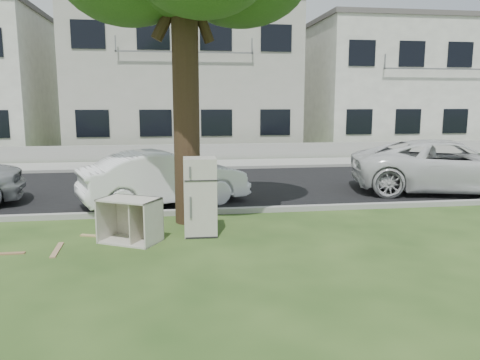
{
  "coord_description": "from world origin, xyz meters",
  "views": [
    {
      "loc": [
        -0.74,
        -8.0,
        2.54
      ],
      "look_at": [
        0.54,
        0.6,
        1.09
      ],
      "focal_mm": 35.0,
      "sensor_mm": 36.0,
      "label": 1
    }
  ],
  "objects": [
    {
      "name": "sidewalk",
      "position": [
        0.0,
        11.0,
        0.01
      ],
      "size": [
        120.0,
        2.8,
        0.01
      ],
      "primitive_type": "cube",
      "color": "gray",
      "rests_on": "ground"
    },
    {
      "name": "plank_b",
      "position": [
        -2.02,
        0.87,
        0.01
      ],
      "size": [
        0.97,
        0.46,
        0.02
      ],
      "primitive_type": "cube",
      "rotation": [
        0.0,
        0.0,
        -0.37
      ],
      "color": "tan",
      "rests_on": "ground"
    },
    {
      "name": "car_right",
      "position": [
        7.05,
        4.09,
        0.74
      ],
      "size": [
        5.8,
        3.74,
        1.49
      ],
      "primitive_type": "imported",
      "rotation": [
        0.0,
        0.0,
        1.31
      ],
      "color": "silver",
      "rests_on": "ground"
    },
    {
      "name": "cabinet",
      "position": [
        -1.51,
        0.51,
        0.4
      ],
      "size": [
        1.22,
        1.07,
        0.81
      ],
      "primitive_type": "cube",
      "rotation": [
        0.0,
        0.0,
        -0.51
      ],
      "color": "white",
      "rests_on": "ground"
    },
    {
      "name": "fridge",
      "position": [
        -0.2,
        0.79,
        0.75
      ],
      "size": [
        0.64,
        0.59,
        1.5
      ],
      "primitive_type": "cube",
      "rotation": [
        0.0,
        0.0,
        -0.03
      ],
      "color": "silver",
      "rests_on": "ground"
    },
    {
      "name": "low_wall",
      "position": [
        0.0,
        12.6,
        0.35
      ],
      "size": [
        120.0,
        0.15,
        0.7
      ],
      "primitive_type": "cube",
      "color": "gray",
      "rests_on": "ground"
    },
    {
      "name": "car_center",
      "position": [
        -0.89,
        3.58,
        0.68
      ],
      "size": [
        4.36,
        2.74,
        1.36
      ],
      "primitive_type": "imported",
      "rotation": [
        0.0,
        0.0,
        1.91
      ],
      "color": "white",
      "rests_on": "ground"
    },
    {
      "name": "road",
      "position": [
        0.0,
        6.0,
        0.01
      ],
      "size": [
        120.0,
        7.0,
        0.01
      ],
      "primitive_type": "cube",
      "color": "black",
      "rests_on": "ground"
    },
    {
      "name": "ground",
      "position": [
        0.0,
        0.0,
        0.0
      ],
      "size": [
        120.0,
        120.0,
        0.0
      ],
      "primitive_type": "plane",
      "color": "#254117"
    },
    {
      "name": "plank_c",
      "position": [
        -2.73,
        0.16,
        0.01
      ],
      "size": [
        0.13,
        0.84,
        0.02
      ],
      "primitive_type": "cube",
      "rotation": [
        0.0,
        0.0,
        1.62
      ],
      "color": "#A07B58",
      "rests_on": "ground"
    },
    {
      "name": "townhouse_center",
      "position": [
        0.0,
        17.5,
        3.72
      ],
      "size": [
        11.22,
        8.16,
        7.44
      ],
      "color": "#B4B1A4",
      "rests_on": "ground"
    },
    {
      "name": "townhouse_right",
      "position": [
        12.0,
        17.5,
        3.42
      ],
      "size": [
        10.2,
        8.16,
        6.84
      ],
      "color": "white",
      "rests_on": "ground"
    },
    {
      "name": "kerb_far",
      "position": [
        0.0,
        9.55,
        0.0
      ],
      "size": [
        120.0,
        0.18,
        0.12
      ],
      "primitive_type": "cube",
      "color": "gray",
      "rests_on": "ground"
    },
    {
      "name": "kerb_near",
      "position": [
        0.0,
        2.45,
        0.0
      ],
      "size": [
        120.0,
        0.18,
        0.12
      ],
      "primitive_type": "cube",
      "color": "gray",
      "rests_on": "ground"
    }
  ]
}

